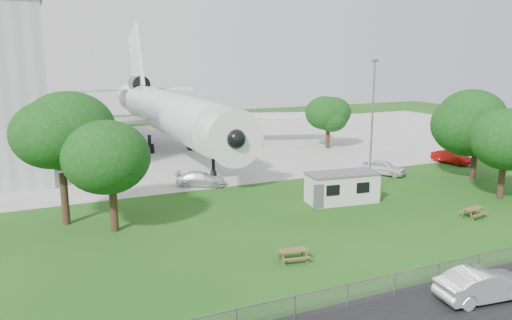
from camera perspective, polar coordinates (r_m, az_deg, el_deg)
name	(u,v)px	position (r m, az deg, el deg)	size (l,w,h in m)	color
ground	(328,233)	(36.29, 8.26, -8.29)	(160.00, 160.00, 0.00)	#2C5F1E
asphalt_strip	(476,319)	(27.29, 23.81, -16.28)	(120.00, 8.00, 0.02)	black
concrete_apron	(179,147)	(70.19, -8.74, 1.53)	(120.00, 46.00, 0.03)	#B7B7B2
airliner	(168,111)	(66.87, -10.03, 5.53)	(46.36, 47.73, 17.69)	white
site_cabin	(342,187)	(43.60, 9.82, -3.09)	(6.89, 3.42, 2.62)	silver
picnic_west	(293,261)	(31.43, 4.23, -11.46)	(1.80, 1.50, 0.76)	brown
picnic_east	(473,217)	(42.80, 23.52, -6.04)	(1.80, 1.50, 0.76)	brown
fence	(424,289)	(29.43, 18.61, -13.78)	(58.00, 0.04, 1.30)	gray
lamp_mast	(372,131)	(44.39, 13.09, 3.22)	(0.16, 0.16, 12.00)	slate
tree_west_big	(60,136)	(38.90, -21.52, 2.57)	(7.43, 7.43, 10.44)	#382619
tree_west_small	(111,161)	(36.43, -16.25, -0.12)	(6.10, 6.10, 8.23)	#382619
tree_east_front	(506,138)	(48.28, 26.66, 2.28)	(6.67, 6.67, 8.80)	#382619
tree_east_back	(477,123)	(55.04, 23.98, 3.88)	(8.40, 8.40, 9.98)	#382619
tree_far_apron	(328,117)	(68.35, 8.28, 4.90)	(5.66, 5.66, 7.15)	#382619
car_centre_sedan	(483,285)	(28.99, 24.54, -12.85)	(1.77, 5.06, 1.67)	silver
car_ne_hatch	(384,168)	(54.55, 14.38, -0.86)	(1.81, 4.51, 1.54)	silver
car_ne_sedan	(451,157)	(62.73, 21.41, 0.30)	(1.60, 4.59, 1.51)	maroon
car_apron_van	(201,179)	(48.64, -6.32, -2.18)	(1.94, 4.77, 1.39)	white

